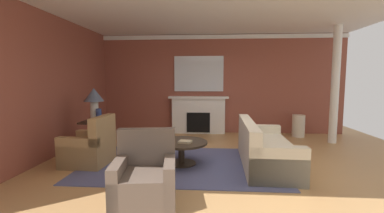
{
  "coord_description": "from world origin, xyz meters",
  "views": [
    {
      "loc": [
        -0.2,
        -5.12,
        1.63
      ],
      "look_at": [
        -0.63,
        1.01,
        1.0
      ],
      "focal_mm": 24.3,
      "sensor_mm": 36.0,
      "label": 1
    }
  ],
  "objects_px": {
    "side_table": "(95,134)",
    "armchair_near_window": "(90,149)",
    "mantel_mirror": "(199,74)",
    "armchair_facing_fireplace": "(145,180)",
    "vase_on_side_table": "(99,115)",
    "table_lamp": "(94,98)",
    "sofa": "(264,150)",
    "vase_tall_corner": "(298,126)",
    "fireplace": "(198,116)",
    "coffee_table": "(181,147)"
  },
  "relations": [
    {
      "from": "fireplace",
      "to": "armchair_facing_fireplace",
      "type": "distance_m",
      "value": 4.61
    },
    {
      "from": "table_lamp",
      "to": "vase_tall_corner",
      "type": "relative_size",
      "value": 1.19
    },
    {
      "from": "fireplace",
      "to": "vase_on_side_table",
      "type": "bearing_deg",
      "value": -132.59
    },
    {
      "from": "sofa",
      "to": "mantel_mirror",
      "type": "bearing_deg",
      "value": 114.17
    },
    {
      "from": "fireplace",
      "to": "armchair_facing_fireplace",
      "type": "relative_size",
      "value": 1.89
    },
    {
      "from": "coffee_table",
      "to": "vase_on_side_table",
      "type": "relative_size",
      "value": 3.39
    },
    {
      "from": "coffee_table",
      "to": "table_lamp",
      "type": "relative_size",
      "value": 1.33
    },
    {
      "from": "fireplace",
      "to": "sofa",
      "type": "bearing_deg",
      "value": -64.96
    },
    {
      "from": "sofa",
      "to": "side_table",
      "type": "height_order",
      "value": "sofa"
    },
    {
      "from": "armchair_facing_fireplace",
      "to": "vase_on_side_table",
      "type": "height_order",
      "value": "vase_on_side_table"
    },
    {
      "from": "armchair_facing_fireplace",
      "to": "table_lamp",
      "type": "distance_m",
      "value": 3.11
    },
    {
      "from": "fireplace",
      "to": "vase_tall_corner",
      "type": "bearing_deg",
      "value": -5.91
    },
    {
      "from": "side_table",
      "to": "armchair_near_window",
      "type": "bearing_deg",
      "value": -71.76
    },
    {
      "from": "armchair_facing_fireplace",
      "to": "coffee_table",
      "type": "distance_m",
      "value": 1.63
    },
    {
      "from": "armchair_near_window",
      "to": "side_table",
      "type": "distance_m",
      "value": 0.98
    },
    {
      "from": "armchair_facing_fireplace",
      "to": "vase_tall_corner",
      "type": "distance_m",
      "value": 5.47
    },
    {
      "from": "vase_on_side_table",
      "to": "armchair_near_window",
      "type": "bearing_deg",
      "value": -79.09
    },
    {
      "from": "mantel_mirror",
      "to": "side_table",
      "type": "height_order",
      "value": "mantel_mirror"
    },
    {
      "from": "sofa",
      "to": "armchair_facing_fireplace",
      "type": "xyz_separation_m",
      "value": [
        -1.89,
        -1.63,
        0.01
      ]
    },
    {
      "from": "armchair_near_window",
      "to": "coffee_table",
      "type": "xyz_separation_m",
      "value": [
        1.76,
        0.13,
        0.03
      ]
    },
    {
      "from": "armchair_facing_fireplace",
      "to": "coffee_table",
      "type": "height_order",
      "value": "armchair_facing_fireplace"
    },
    {
      "from": "sofa",
      "to": "coffee_table",
      "type": "distance_m",
      "value": 1.58
    },
    {
      "from": "fireplace",
      "to": "table_lamp",
      "type": "xyz_separation_m",
      "value": [
        -2.27,
        -2.18,
        0.69
      ]
    },
    {
      "from": "armchair_facing_fireplace",
      "to": "vase_on_side_table",
      "type": "relative_size",
      "value": 3.22
    },
    {
      "from": "armchair_facing_fireplace",
      "to": "armchair_near_window",
      "type": "bearing_deg",
      "value": 134.69
    },
    {
      "from": "coffee_table",
      "to": "side_table",
      "type": "bearing_deg",
      "value": 158.9
    },
    {
      "from": "mantel_mirror",
      "to": "armchair_near_window",
      "type": "xyz_separation_m",
      "value": [
        -1.96,
        -3.23,
        -1.51
      ]
    },
    {
      "from": "sofa",
      "to": "side_table",
      "type": "bearing_deg",
      "value": 168.05
    },
    {
      "from": "sofa",
      "to": "armchair_facing_fireplace",
      "type": "distance_m",
      "value": 2.49
    },
    {
      "from": "armchair_near_window",
      "to": "vase_tall_corner",
      "type": "relative_size",
      "value": 1.51
    },
    {
      "from": "mantel_mirror",
      "to": "sofa",
      "type": "bearing_deg",
      "value": -65.83
    },
    {
      "from": "fireplace",
      "to": "mantel_mirror",
      "type": "distance_m",
      "value": 1.28
    },
    {
      "from": "fireplace",
      "to": "armchair_facing_fireplace",
      "type": "xyz_separation_m",
      "value": [
        -0.51,
        -4.58,
        -0.23
      ]
    },
    {
      "from": "table_lamp",
      "to": "armchair_near_window",
      "type": "bearing_deg",
      "value": -71.76
    },
    {
      "from": "sofa",
      "to": "side_table",
      "type": "distance_m",
      "value": 3.73
    },
    {
      "from": "table_lamp",
      "to": "vase_on_side_table",
      "type": "height_order",
      "value": "table_lamp"
    },
    {
      "from": "vase_tall_corner",
      "to": "fireplace",
      "type": "bearing_deg",
      "value": 174.09
    },
    {
      "from": "armchair_facing_fireplace",
      "to": "table_lamp",
      "type": "relative_size",
      "value": 1.27
    },
    {
      "from": "armchair_near_window",
      "to": "coffee_table",
      "type": "bearing_deg",
      "value": 4.2
    },
    {
      "from": "fireplace",
      "to": "vase_tall_corner",
      "type": "relative_size",
      "value": 2.85
    },
    {
      "from": "vase_on_side_table",
      "to": "armchair_facing_fireplace",
      "type": "bearing_deg",
      "value": -54.75
    },
    {
      "from": "fireplace",
      "to": "sofa",
      "type": "xyz_separation_m",
      "value": [
        1.38,
        -2.95,
        -0.24
      ]
    },
    {
      "from": "mantel_mirror",
      "to": "armchair_facing_fireplace",
      "type": "bearing_deg",
      "value": -96.16
    },
    {
      "from": "side_table",
      "to": "fireplace",
      "type": "bearing_deg",
      "value": 43.91
    },
    {
      "from": "mantel_mirror",
      "to": "armchair_facing_fireplace",
      "type": "xyz_separation_m",
      "value": [
        -0.51,
        -4.7,
        -1.51
      ]
    },
    {
      "from": "vase_tall_corner",
      "to": "coffee_table",
      "type": "bearing_deg",
      "value": -139.04
    },
    {
      "from": "coffee_table",
      "to": "table_lamp",
      "type": "bearing_deg",
      "value": 158.9
    },
    {
      "from": "fireplace",
      "to": "armchair_near_window",
      "type": "height_order",
      "value": "fireplace"
    },
    {
      "from": "armchair_near_window",
      "to": "armchair_facing_fireplace",
      "type": "distance_m",
      "value": 2.07
    },
    {
      "from": "armchair_facing_fireplace",
      "to": "side_table",
      "type": "xyz_separation_m",
      "value": [
        -1.76,
        2.4,
        0.09
      ]
    }
  ]
}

